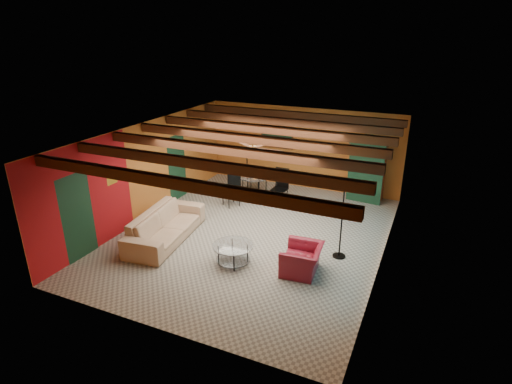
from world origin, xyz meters
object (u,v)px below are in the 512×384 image
at_px(sofa, 166,225).
at_px(coffee_table, 233,254).
at_px(floor_lamp, 342,220).
at_px(dining_table, 255,183).
at_px(vase, 254,163).
at_px(armchair, 302,259).
at_px(armoire, 367,172).
at_px(potted_plant, 370,135).

bearing_deg(sofa, coffee_table, -106.98).
height_order(coffee_table, floor_lamp, floor_lamp).
relative_size(dining_table, vase, 12.28).
distance_m(sofa, armchair, 3.65).
distance_m(armoire, potted_plant, 1.16).
bearing_deg(floor_lamp, armchair, -121.63).
bearing_deg(vase, coffee_table, -73.12).
bearing_deg(potted_plant, sofa, -130.96).
xyz_separation_m(armchair, dining_table, (-2.67, 3.39, 0.26)).
bearing_deg(dining_table, armchair, -51.81).
bearing_deg(floor_lamp, dining_table, 143.70).
distance_m(armchair, floor_lamp, 1.32).
bearing_deg(coffee_table, armchair, 11.23).
relative_size(sofa, dining_table, 1.20).
distance_m(armchair, dining_table, 4.32).
bearing_deg(dining_table, coffee_table, -73.12).
bearing_deg(coffee_table, armoire, 68.37).
bearing_deg(potted_plant, coffee_table, -111.63).
relative_size(armchair, vase, 5.36).
relative_size(floor_lamp, vase, 10.63).
bearing_deg(vase, armchair, -51.81).
relative_size(sofa, vase, 14.77).
distance_m(floor_lamp, vase, 4.07).
bearing_deg(dining_table, floor_lamp, -36.30).
height_order(armchair, floor_lamp, floor_lamp).
bearing_deg(vase, dining_table, 0.00).
height_order(dining_table, floor_lamp, floor_lamp).
xyz_separation_m(sofa, armoire, (4.15, 4.78, 0.52)).
height_order(sofa, coffee_table, sofa).
relative_size(coffee_table, floor_lamp, 0.50).
bearing_deg(floor_lamp, potted_plant, 91.66).
bearing_deg(potted_plant, vase, -155.39).
bearing_deg(armoire, potted_plant, 0.00).
distance_m(sofa, dining_table, 3.48).
xyz_separation_m(dining_table, potted_plant, (3.16, 1.45, 1.50)).
bearing_deg(armoire, dining_table, -149.48).
height_order(armchair, potted_plant, potted_plant).
xyz_separation_m(coffee_table, vase, (-1.12, 3.70, 0.99)).
bearing_deg(armchair, potted_plant, 169.07).
bearing_deg(armchair, armoire, 169.07).
bearing_deg(sofa, floor_lamp, -84.82).
distance_m(armoire, vase, 3.49).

